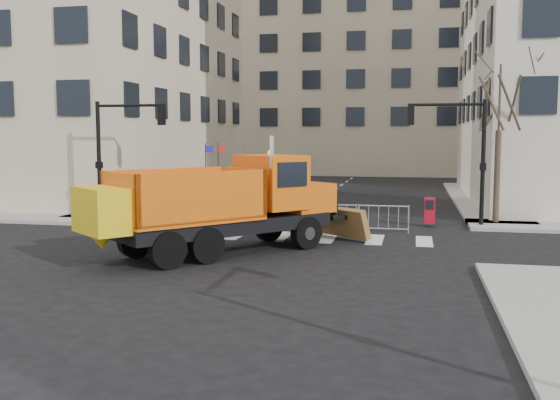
% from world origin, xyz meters
% --- Properties ---
extents(ground, '(120.00, 120.00, 0.00)m').
position_xyz_m(ground, '(0.00, 0.00, 0.00)').
color(ground, black).
rests_on(ground, ground).
extents(sidewalk_back, '(64.00, 5.00, 0.15)m').
position_xyz_m(sidewalk_back, '(0.00, 8.50, 0.07)').
color(sidewalk_back, gray).
rests_on(sidewalk_back, ground).
extents(building_far, '(30.00, 18.00, 24.00)m').
position_xyz_m(building_far, '(0.00, 52.00, 12.00)').
color(building_far, tan).
rests_on(building_far, ground).
extents(traffic_light_left, '(0.18, 0.18, 5.40)m').
position_xyz_m(traffic_light_left, '(-8.00, 7.50, 2.70)').
color(traffic_light_left, black).
rests_on(traffic_light_left, ground).
extents(traffic_light_right, '(0.18, 0.18, 5.40)m').
position_xyz_m(traffic_light_right, '(8.50, 9.50, 2.70)').
color(traffic_light_right, black).
rests_on(traffic_light_right, ground).
extents(crowd_barriers, '(12.60, 0.60, 1.10)m').
position_xyz_m(crowd_barriers, '(-0.75, 7.60, 0.55)').
color(crowd_barriers, '#9EA0A5').
rests_on(crowd_barriers, ground).
extents(street_tree, '(3.00, 3.00, 7.50)m').
position_xyz_m(street_tree, '(9.20, 10.50, 3.75)').
color(street_tree, '#382B21').
rests_on(street_tree, ground).
extents(plow_truck, '(8.44, 9.39, 3.88)m').
position_xyz_m(plow_truck, '(-0.57, 1.51, 1.73)').
color(plow_truck, black).
rests_on(plow_truck, ground).
extents(cop_a, '(0.88, 0.77, 2.03)m').
position_xyz_m(cop_a, '(2.06, 4.21, 1.02)').
color(cop_a, black).
rests_on(cop_a, ground).
extents(cop_b, '(1.02, 0.88, 1.80)m').
position_xyz_m(cop_b, '(1.49, 6.30, 0.90)').
color(cop_b, black).
rests_on(cop_b, ground).
extents(cop_c, '(0.73, 1.05, 1.65)m').
position_xyz_m(cop_c, '(1.81, 5.18, 0.83)').
color(cop_c, black).
rests_on(cop_c, ground).
extents(worker, '(1.29, 0.79, 1.93)m').
position_xyz_m(worker, '(-6.66, 6.80, 1.11)').
color(worker, '#D9ED1B').
rests_on(worker, sidewalk_back).
extents(newspaper_box, '(0.46, 0.41, 1.10)m').
position_xyz_m(newspaper_box, '(6.36, 9.45, 0.70)').
color(newspaper_box, '#AA0D1E').
rests_on(newspaper_box, sidewalk_back).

